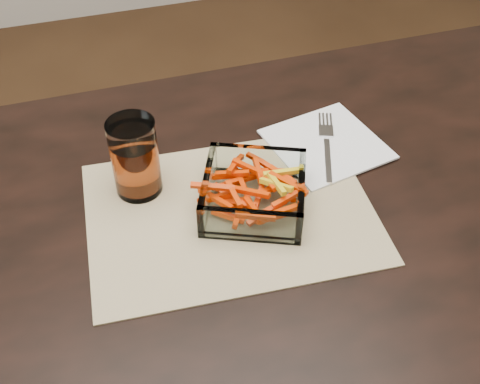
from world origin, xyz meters
name	(u,v)px	position (x,y,z in m)	size (l,w,h in m)	color
dining_table	(240,267)	(0.00, 0.00, 0.66)	(1.60, 0.90, 0.75)	black
placemat	(230,212)	(0.00, 0.04, 0.75)	(0.45, 0.33, 0.00)	tan
glass_bowl	(254,194)	(0.04, 0.04, 0.78)	(0.21, 0.21, 0.06)	white
tumbler	(135,160)	(-0.13, 0.14, 0.81)	(0.08, 0.08, 0.13)	white
napkin	(326,144)	(0.21, 0.15, 0.76)	(0.18, 0.18, 0.00)	white
fork	(327,143)	(0.21, 0.15, 0.76)	(0.08, 0.19, 0.00)	silver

